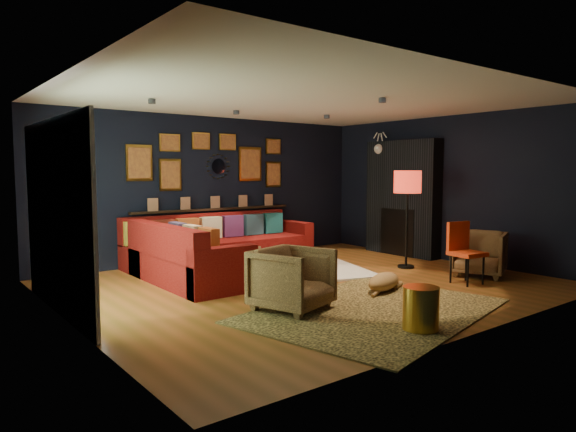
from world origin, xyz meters
TOP-DOWN VIEW (x-y plane):
  - floor at (0.00, 0.00)m, footprint 6.50×6.50m
  - room_walls at (0.00, 0.00)m, footprint 6.50×6.50m
  - sectional at (-0.61, 1.81)m, footprint 3.41×2.69m
  - ledge at (0.00, 2.68)m, footprint 3.20×0.12m
  - gallery_wall at (-0.01, 2.72)m, footprint 3.15×0.04m
  - sunburst_mirror at (0.10, 2.72)m, footprint 0.47×0.16m
  - fireplace at (3.09, 0.90)m, footprint 0.31×1.60m
  - deer_head at (3.14, 1.40)m, footprint 0.50×0.28m
  - sliding_door at (-3.22, 0.60)m, footprint 0.06×2.80m
  - ceiling_spots at (-0.00, 0.80)m, footprint 3.30×2.50m
  - shag_rug at (0.25, 0.85)m, footprint 2.93×2.48m
  - leopard_rug at (-0.33, -1.56)m, footprint 3.39×2.75m
  - coffee_table at (-0.60, 0.91)m, footprint 0.97×0.81m
  - pouf at (0.20, 0.78)m, footprint 0.56×0.56m
  - armchair_left at (-1.05, -0.95)m, footprint 0.96×0.93m
  - armchair_right at (2.45, -1.16)m, footprint 0.93×0.95m
  - gold_stool at (-0.50, -2.35)m, footprint 0.36×0.36m
  - orange_chair at (1.81, -1.30)m, footprint 0.47×0.47m
  - floor_lamp at (2.08, -0.05)m, footprint 0.45×0.45m
  - dog at (0.50, -0.97)m, footprint 1.12×0.82m

SIDE VIEW (x-z plane):
  - floor at x=0.00m, z-range 0.00..0.00m
  - leopard_rug at x=-0.33m, z-range 0.00..0.02m
  - shag_rug at x=0.25m, z-range 0.00..0.03m
  - dog at x=0.50m, z-range 0.02..0.34m
  - pouf at x=0.20m, z-range 0.03..0.40m
  - gold_stool at x=-0.50m, z-range 0.00..0.45m
  - sectional at x=-0.61m, z-range -0.11..0.75m
  - coffee_table at x=-0.60m, z-range 0.16..0.58m
  - armchair_right at x=2.45m, z-range 0.00..0.76m
  - armchair_left at x=-1.05m, z-range 0.00..0.80m
  - orange_chair at x=1.81m, z-range 0.08..0.96m
  - ledge at x=0.00m, z-range 0.90..0.94m
  - fireplace at x=3.09m, z-range -0.08..2.12m
  - sliding_door at x=-3.22m, z-range 0.00..2.20m
  - floor_lamp at x=2.08m, z-range 0.55..2.18m
  - room_walls at x=0.00m, z-range -1.66..4.84m
  - sunburst_mirror at x=0.10m, z-range 1.46..1.93m
  - gallery_wall at x=-0.01m, z-range 1.30..2.32m
  - deer_head at x=3.14m, z-range 1.83..2.28m
  - ceiling_spots at x=0.00m, z-range 2.53..2.59m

